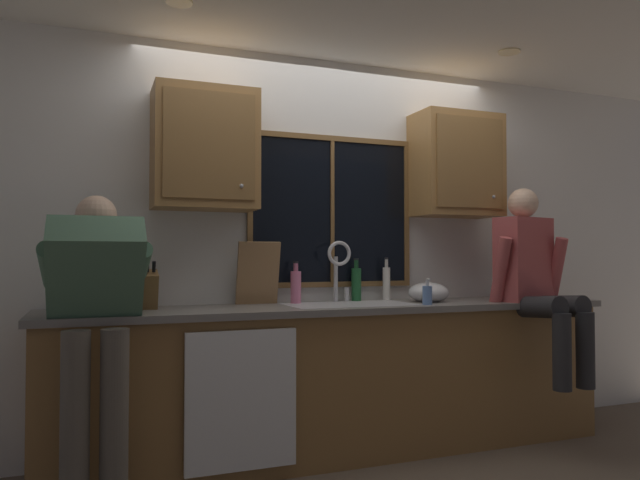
{
  "coord_description": "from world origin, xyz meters",
  "views": [
    {
      "loc": [
        -1.46,
        -3.72,
        1.22
      ],
      "look_at": [
        -0.15,
        -0.3,
        1.32
      ],
      "focal_mm": 33.46,
      "sensor_mm": 36.0,
      "label": 1
    }
  ],
  "objects": [
    {
      "name": "back_wall",
      "position": [
        0.0,
        0.06,
        1.27
      ],
      "size": [
        5.9,
        0.12,
        2.55
      ],
      "primitive_type": "cube",
      "color": "silver",
      "rests_on": "floor"
    },
    {
      "name": "ceiling_downlight_left",
      "position": [
        -1.05,
        -0.6,
        2.54
      ],
      "size": [
        0.14,
        0.14,
        0.01
      ],
      "primitive_type": "cylinder",
      "color": "#FFEAB2"
    },
    {
      "name": "ceiling_downlight_right",
      "position": [
        1.05,
        -0.6,
        2.54
      ],
      "size": [
        0.14,
        0.14,
        0.01
      ],
      "primitive_type": "cylinder",
      "color": "#FFEAB2"
    },
    {
      "name": "window_glass",
      "position": [
        0.05,
        -0.01,
        1.52
      ],
      "size": [
        1.1,
        0.02,
        0.95
      ],
      "primitive_type": "cube",
      "color": "black"
    },
    {
      "name": "window_frame_top",
      "position": [
        0.05,
        -0.02,
        2.02
      ],
      "size": [
        1.17,
        0.02,
        0.04
      ],
      "primitive_type": "cube",
      "color": "brown"
    },
    {
      "name": "window_frame_bottom",
      "position": [
        0.05,
        -0.02,
        1.03
      ],
      "size": [
        1.17,
        0.02,
        0.04
      ],
      "primitive_type": "cube",
      "color": "brown"
    },
    {
      "name": "window_frame_left",
      "position": [
        -0.52,
        -0.02,
        1.52
      ],
      "size": [
        0.03,
        0.02,
        0.95
      ],
      "primitive_type": "cube",
      "color": "brown"
    },
    {
      "name": "window_frame_right",
      "position": [
        0.61,
        -0.02,
        1.52
      ],
      "size": [
        0.03,
        0.02,
        0.95
      ],
      "primitive_type": "cube",
      "color": "brown"
    },
    {
      "name": "window_mullion_center",
      "position": [
        0.05,
        -0.02,
        1.52
      ],
      "size": [
        0.02,
        0.02,
        0.95
      ],
      "primitive_type": "cube",
      "color": "brown"
    },
    {
      "name": "lower_cabinet_run",
      "position": [
        0.0,
        -0.29,
        0.44
      ],
      "size": [
        3.5,
        0.58,
        0.88
      ],
      "primitive_type": "cube",
      "color": "olive",
      "rests_on": "floor"
    },
    {
      "name": "countertop",
      "position": [
        0.0,
        -0.31,
        0.9
      ],
      "size": [
        3.56,
        0.62,
        0.04
      ],
      "primitive_type": "cube",
      "color": "slate",
      "rests_on": "lower_cabinet_run"
    },
    {
      "name": "dishwasher_front",
      "position": [
        -0.71,
        -0.61,
        0.46
      ],
      "size": [
        0.6,
        0.02,
        0.74
      ],
      "primitive_type": "cube",
      "color": "white"
    },
    {
      "name": "upper_cabinet_left",
      "position": [
        -0.84,
        -0.17,
        1.86
      ],
      "size": [
        0.61,
        0.36,
        0.72
      ],
      "color": "#9E703D"
    },
    {
      "name": "upper_cabinet_right",
      "position": [
        0.93,
        -0.17,
        1.86
      ],
      "size": [
        0.61,
        0.36,
        0.72
      ],
      "color": "#9E703D"
    },
    {
      "name": "sink",
      "position": [
        0.05,
        -0.3,
        0.82
      ],
      "size": [
        0.8,
        0.46,
        0.21
      ],
      "color": "#B7B7BC",
      "rests_on": "lower_cabinet_run"
    },
    {
      "name": "faucet",
      "position": [
        0.05,
        -0.12,
        1.17
      ],
      "size": [
        0.18,
        0.09,
        0.4
      ],
      "color": "silver",
      "rests_on": "countertop"
    },
    {
      "name": "person_standing",
      "position": [
        -1.44,
        -0.61,
        0.95
      ],
      "size": [
        0.53,
        0.7,
        1.54
      ],
      "color": "#595147",
      "rests_on": "floor"
    },
    {
      "name": "person_sitting_on_counter",
      "position": [
        1.26,
        -0.57,
        1.1
      ],
      "size": [
        0.54,
        0.64,
        1.26
      ],
      "color": "#262628",
      "rests_on": "countertop"
    },
    {
      "name": "knife_block",
      "position": [
        -1.17,
        -0.22,
        1.03
      ],
      "size": [
        0.12,
        0.18,
        0.32
      ],
      "color": "brown",
      "rests_on": "countertop"
    },
    {
      "name": "cutting_board",
      "position": [
        -0.49,
        -0.09,
        1.12
      ],
      "size": [
        0.27,
        0.1,
        0.39
      ],
      "primitive_type": "cube",
      "rotation": [
        0.21,
        0.0,
        0.0
      ],
      "color": "#997047",
      "rests_on": "countertop"
    },
    {
      "name": "mixing_bowl",
      "position": [
        0.63,
        -0.29,
        0.98
      ],
      "size": [
        0.27,
        0.27,
        0.13
      ],
      "primitive_type": "ellipsoid",
      "color": "silver",
      "rests_on": "countertop"
    },
    {
      "name": "soap_dispenser",
      "position": [
        0.49,
        -0.5,
        0.98
      ],
      "size": [
        0.06,
        0.07,
        0.16
      ],
      "color": "#668CCC",
      "rests_on": "countertop"
    },
    {
      "name": "bottle_green_glass",
      "position": [
        -0.24,
        -0.12,
        1.03
      ],
      "size": [
        0.07,
        0.07,
        0.27
      ],
      "color": "pink",
      "rests_on": "countertop"
    },
    {
      "name": "bottle_tall_clear",
      "position": [
        0.42,
        -0.08,
        1.04
      ],
      "size": [
        0.05,
        0.05,
        0.29
      ],
      "color": "silver",
      "rests_on": "countertop"
    },
    {
      "name": "bottle_amber_small",
      "position": [
        0.2,
        -0.07,
        1.04
      ],
      "size": [
        0.07,
        0.07,
        0.29
      ],
      "color": "#1E592D",
      "rests_on": "countertop"
    }
  ]
}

